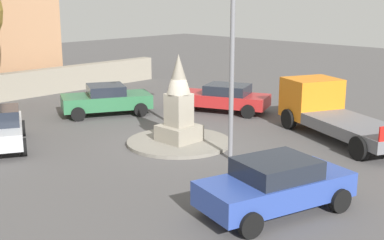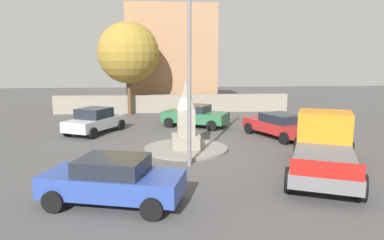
% 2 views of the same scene
% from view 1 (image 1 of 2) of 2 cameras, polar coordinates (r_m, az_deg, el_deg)
% --- Properties ---
extents(ground_plane, '(80.00, 80.00, 0.00)m').
position_cam_1_polar(ground_plane, '(19.52, -1.46, -2.65)').
color(ground_plane, '#4F4C4C').
extents(traffic_island, '(3.98, 3.98, 0.13)m').
position_cam_1_polar(traffic_island, '(19.50, -1.46, -2.47)').
color(traffic_island, gray).
rests_on(traffic_island, ground).
extents(monument, '(1.35, 1.35, 3.30)m').
position_cam_1_polar(monument, '(19.14, -1.48, 1.75)').
color(monument, gray).
rests_on(monument, traffic_island).
extents(streetlamp, '(3.73, 0.28, 8.12)m').
position_cam_1_polar(streetlamp, '(16.93, 4.57, 11.57)').
color(streetlamp, slate).
rests_on(streetlamp, ground).
extents(car_blue_near_island, '(4.43, 2.80, 1.44)m').
position_cam_1_polar(car_blue_near_island, '(13.50, 9.33, -7.12)').
color(car_blue_near_island, '#2D479E').
rests_on(car_blue_near_island, ground).
extents(car_green_parked_left, '(4.48, 3.51, 1.42)m').
position_cam_1_polar(car_green_parked_left, '(24.44, -9.53, 2.30)').
color(car_green_parked_left, '#2D6B42').
rests_on(car_green_parked_left, ground).
extents(car_red_waiting, '(3.26, 4.67, 1.34)m').
position_cam_1_polar(car_red_waiting, '(24.71, 3.59, 2.54)').
color(car_red_waiting, '#B22323').
rests_on(car_red_waiting, ground).
extents(truck_orange_passing, '(4.55, 6.62, 2.09)m').
position_cam_1_polar(truck_orange_passing, '(21.33, 15.19, 0.97)').
color(truck_orange_passing, orange).
rests_on(truck_orange_passing, ground).
extents(stone_boundary_wall, '(19.08, 0.92, 1.44)m').
position_cam_1_polar(stone_boundary_wall, '(29.42, -19.02, 3.65)').
color(stone_boundary_wall, gray).
rests_on(stone_boundary_wall, ground).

